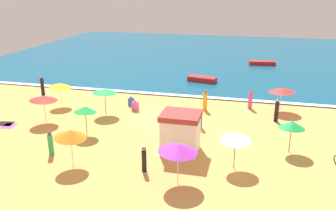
# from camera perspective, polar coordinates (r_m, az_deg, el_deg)

# --- Properties ---
(ground_plane) EXTENTS (60.00, 60.00, 0.00)m
(ground_plane) POSITION_cam_1_polar(r_m,az_deg,el_deg) (28.95, -1.30, -2.16)
(ground_plane) COLOR #E0A856
(ocean_water) EXTENTS (60.00, 44.00, 0.10)m
(ocean_water) POSITION_cam_1_polar(r_m,az_deg,el_deg) (55.52, 6.29, 8.02)
(ocean_water) COLOR #0F567A
(ocean_water) RESTS_ON ground_plane
(wave_breaker_foam) EXTENTS (57.00, 0.70, 0.01)m
(wave_breaker_foam) POSITION_cam_1_polar(r_m,az_deg,el_deg) (34.71, 1.40, 1.63)
(wave_breaker_foam) COLOR white
(wave_breaker_foam) RESTS_ON ocean_water
(lifeguard_cabana) EXTENTS (2.48, 2.21, 2.67)m
(lifeguard_cabana) POSITION_cam_1_polar(r_m,az_deg,el_deg) (22.86, 2.05, -4.40)
(lifeguard_cabana) COLOR white
(lifeguard_cabana) RESTS_ON ground_plane
(beach_umbrella_0) EXTENTS (2.50, 2.51, 2.23)m
(beach_umbrella_0) POSITION_cam_1_polar(r_m,az_deg,el_deg) (20.94, 10.82, -5.19)
(beach_umbrella_0) COLOR #4C3823
(beach_umbrella_0) RESTS_ON ground_plane
(beach_umbrella_2) EXTENTS (2.33, 2.31, 2.39)m
(beach_umbrella_2) POSITION_cam_1_polar(r_m,az_deg,el_deg) (19.01, 1.62, -6.96)
(beach_umbrella_2) COLOR silver
(beach_umbrella_2) RESTS_ON ground_plane
(beach_umbrella_3) EXTENTS (2.33, 2.30, 2.44)m
(beach_umbrella_3) POSITION_cam_1_polar(r_m,az_deg,el_deg) (21.57, -15.43, -4.49)
(beach_umbrella_3) COLOR silver
(beach_umbrella_3) RESTS_ON ground_plane
(beach_umbrella_4) EXTENTS (2.32, 2.29, 2.24)m
(beach_umbrella_4) POSITION_cam_1_polar(r_m,az_deg,el_deg) (32.68, -16.98, 3.05)
(beach_umbrella_4) COLOR silver
(beach_umbrella_4) RESTS_ON ground_plane
(beach_umbrella_5) EXTENTS (1.73, 1.75, 2.20)m
(beach_umbrella_5) POSITION_cam_1_polar(r_m,az_deg,el_deg) (23.88, 19.31, -3.00)
(beach_umbrella_5) COLOR #4C3823
(beach_umbrella_5) RESTS_ON ground_plane
(beach_umbrella_6) EXTENTS (2.86, 2.86, 2.28)m
(beach_umbrella_6) POSITION_cam_1_polar(r_m,az_deg,el_deg) (29.62, -10.16, 2.23)
(beach_umbrella_6) COLOR #4C3823
(beach_umbrella_6) RESTS_ON ground_plane
(beach_umbrella_7) EXTENTS (3.12, 3.11, 2.18)m
(beach_umbrella_7) POSITION_cam_1_polar(r_m,az_deg,el_deg) (31.49, 17.84, 2.34)
(beach_umbrella_7) COLOR silver
(beach_umbrella_7) RESTS_ON ground_plane
(beach_umbrella_8) EXTENTS (2.30, 2.30, 2.24)m
(beach_umbrella_8) POSITION_cam_1_polar(r_m,az_deg,el_deg) (25.90, -13.19, -0.64)
(beach_umbrella_8) COLOR #4C3823
(beach_umbrella_8) RESTS_ON ground_plane
(beach_umbrella_9) EXTENTS (2.85, 2.83, 2.28)m
(beach_umbrella_9) POSITION_cam_1_polar(r_m,az_deg,el_deg) (29.12, -19.41, 1.05)
(beach_umbrella_9) COLOR silver
(beach_umbrella_9) RESTS_ON ground_plane
(beachgoer_0) EXTENTS (0.56, 0.56, 0.90)m
(beachgoer_0) POSITION_cam_1_polar(r_m,az_deg,el_deg) (32.03, -5.95, 0.56)
(beachgoer_0) COLOR blue
(beachgoer_0) RESTS_ON ground_plane
(beachgoer_1) EXTENTS (0.43, 0.43, 1.88)m
(beachgoer_1) POSITION_cam_1_polar(r_m,az_deg,el_deg) (29.27, 17.07, -0.92)
(beachgoer_1) COLOR black
(beachgoer_1) RESTS_ON ground_plane
(beachgoer_2) EXTENTS (0.38, 0.38, 1.63)m
(beachgoer_2) POSITION_cam_1_polar(r_m,az_deg,el_deg) (23.88, -18.36, -5.92)
(beachgoer_2) COLOR green
(beachgoer_2) RESTS_ON ground_plane
(beachgoer_3) EXTENTS (0.50, 0.50, 1.69)m
(beachgoer_3) POSITION_cam_1_polar(r_m,az_deg,el_deg) (31.76, 13.08, 0.77)
(beachgoer_3) COLOR #D84CA5
(beachgoer_3) RESTS_ON ground_plane
(beachgoer_4) EXTENTS (0.39, 0.39, 1.91)m
(beachgoer_4) POSITION_cam_1_polar(r_m,az_deg,el_deg) (36.88, -19.55, 2.86)
(beachgoer_4) COLOR black
(beachgoer_4) RESTS_ON ground_plane
(beachgoer_5) EXTENTS (0.45, 0.45, 1.82)m
(beachgoer_5) POSITION_cam_1_polar(r_m,az_deg,el_deg) (30.66, 5.97, 0.66)
(beachgoer_5) COLOR orange
(beachgoer_5) RESTS_ON ground_plane
(beachgoer_6) EXTENTS (0.62, 0.62, 0.98)m
(beachgoer_6) POSITION_cam_1_polar(r_m,az_deg,el_deg) (30.74, -5.31, -0.15)
(beachgoer_6) COLOR #D84CA5
(beachgoer_6) RESTS_ON ground_plane
(beachgoer_7) EXTENTS (0.28, 0.28, 1.58)m
(beachgoer_7) POSITION_cam_1_polar(r_m,az_deg,el_deg) (20.79, -3.87, -8.67)
(beachgoer_7) COLOR black
(beachgoer_7) RESTS_ON ground_plane
(beachgoer_8) EXTENTS (0.42, 0.42, 1.57)m
(beachgoer_8) POSITION_cam_1_polar(r_m,az_deg,el_deg) (26.94, 5.20, -2.17)
(beachgoer_8) COLOR blue
(beachgoer_8) RESTS_ON ground_plane
(beach_towel_0) EXTENTS (1.01, 1.18, 0.01)m
(beach_towel_0) POSITION_cam_1_polar(r_m,az_deg,el_deg) (30.04, -24.26, -3.10)
(beach_towel_0) COLOR #D84CA5
(beach_towel_0) RESTS_ON ground_plane
(beach_towel_1) EXTENTS (1.43, 1.19, 0.01)m
(beach_towel_1) POSITION_cam_1_polar(r_m,az_deg,el_deg) (30.64, -24.78, -2.75)
(beach_towel_1) COLOR black
(beach_towel_1) RESTS_ON ground_plane
(small_boat_0) EXTENTS (3.31, 1.76, 0.53)m
(small_boat_0) POSITION_cam_1_polar(r_m,az_deg,el_deg) (39.73, 5.51, 4.17)
(small_boat_0) COLOR red
(small_boat_0) RESTS_ON ocean_water
(small_boat_1) EXTENTS (3.51, 1.46, 0.50)m
(small_boat_1) POSITION_cam_1_polar(r_m,az_deg,el_deg) (49.61, 14.90, 6.56)
(small_boat_1) COLOR red
(small_boat_1) RESTS_ON ocean_water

